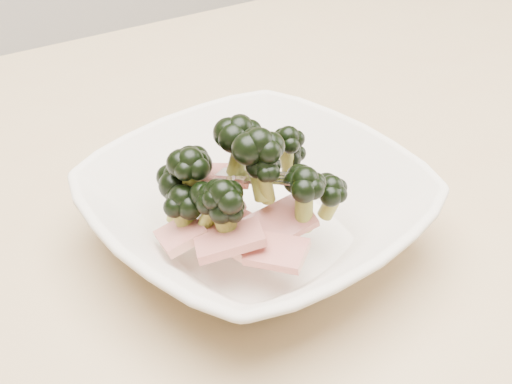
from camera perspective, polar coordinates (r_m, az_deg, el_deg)
dining_table at (r=0.70m, az=-3.06°, el=-7.41°), size 1.20×0.80×0.75m
broccoli_dish at (r=0.57m, az=-0.21°, el=-1.19°), size 0.30×0.30×0.12m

